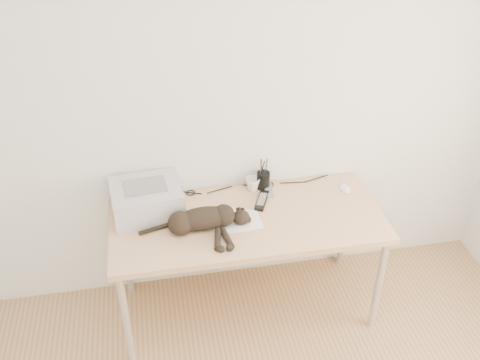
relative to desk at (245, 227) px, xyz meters
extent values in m
plane|color=white|center=(0.00, 0.27, 0.69)|extent=(3.50, 0.00, 3.50)
cube|color=tan|center=(0.00, -0.09, 0.11)|extent=(1.60, 0.70, 0.04)
cylinder|color=silver|center=(-0.75, -0.39, -0.26)|extent=(0.04, 0.04, 0.70)
cylinder|color=silver|center=(0.75, -0.39, -0.26)|extent=(0.04, 0.04, 0.70)
cylinder|color=silver|center=(-0.75, 0.21, -0.26)|extent=(0.04, 0.04, 0.70)
cylinder|color=silver|center=(0.75, 0.21, -0.26)|extent=(0.04, 0.04, 0.70)
cube|color=tan|center=(0.00, 0.24, -0.21)|extent=(1.48, 0.02, 0.60)
cube|color=silver|center=(-0.57, 0.08, 0.22)|extent=(0.43, 0.38, 0.18)
cube|color=black|center=(-0.57, 0.08, 0.23)|extent=(0.34, 0.05, 0.11)
cube|color=gray|center=(-0.57, 0.08, 0.32)|extent=(0.26, 0.19, 0.01)
cube|color=white|center=(-0.06, -0.11, 0.14)|extent=(0.27, 0.20, 0.00)
cube|color=white|center=(-0.09, -0.09, 0.14)|extent=(0.29, 0.23, 0.00)
ellipsoid|color=black|center=(-0.26, -0.13, 0.20)|extent=(0.33, 0.15, 0.14)
sphere|color=black|center=(-0.40, -0.15, 0.20)|extent=(0.14, 0.14, 0.14)
ellipsoid|color=black|center=(-0.05, -0.14, 0.18)|extent=(0.10, 0.09, 0.09)
cone|color=black|center=(-0.05, -0.09, 0.22)|extent=(0.04, 0.05, 0.04)
cone|color=black|center=(-0.03, -0.10, 0.21)|extent=(0.04, 0.05, 0.05)
cylinder|color=black|center=(-0.20, -0.26, 0.15)|extent=(0.04, 0.19, 0.03)
cylinder|color=black|center=(-0.15, -0.25, 0.15)|extent=(0.04, 0.19, 0.03)
cylinder|color=black|center=(-0.53, -0.10, 0.15)|extent=(0.21, 0.03, 0.02)
imported|color=white|center=(0.09, 0.19, 0.18)|extent=(0.12, 0.12, 0.08)
cylinder|color=black|center=(0.16, 0.20, 0.19)|extent=(0.08, 0.08, 0.11)
cylinder|color=#990C0C|center=(0.15, 0.20, 0.27)|extent=(0.01, 0.01, 0.15)
cylinder|color=navy|center=(0.17, 0.21, 0.27)|extent=(0.01, 0.01, 0.15)
cylinder|color=black|center=(0.16, 0.19, 0.27)|extent=(0.01, 0.01, 0.15)
cube|color=gray|center=(0.18, 0.16, 0.14)|extent=(0.07, 0.17, 0.02)
cube|color=black|center=(0.12, 0.05, 0.14)|extent=(0.13, 0.20, 0.02)
ellipsoid|color=white|center=(0.67, 0.09, 0.15)|extent=(0.06, 0.11, 0.03)
camera|label=1|loc=(-0.50, -2.52, 2.05)|focal=40.00mm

